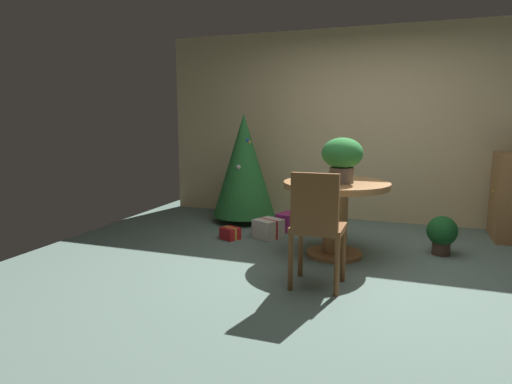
{
  "coord_description": "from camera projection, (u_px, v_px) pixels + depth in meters",
  "views": [
    {
      "loc": [
        0.47,
        -3.95,
        1.39
      ],
      "look_at": [
        -1.0,
        0.19,
        0.66
      ],
      "focal_mm": 30.58,
      "sensor_mm": 36.0,
      "label": 1
    }
  ],
  "objects": [
    {
      "name": "gift_box_red",
      "position": [
        230.0,
        233.0,
        5.11
      ],
      "size": [
        0.25,
        0.24,
        0.14
      ],
      "color": "red",
      "rests_on": "ground_plane"
    },
    {
      "name": "back_wall_panel",
      "position": [
        376.0,
        126.0,
        5.88
      ],
      "size": [
        6.0,
        0.1,
        2.6
      ],
      "primitive_type": "cube",
      "color": "beige",
      "rests_on": "ground_plane"
    },
    {
      "name": "round_dining_table",
      "position": [
        336.0,
        204.0,
        4.42
      ],
      "size": [
        1.06,
        1.06,
        0.77
      ],
      "color": "#9E6B3D",
      "rests_on": "ground_plane"
    },
    {
      "name": "holiday_tree",
      "position": [
        244.0,
        165.0,
        5.89
      ],
      "size": [
        0.84,
        0.84,
        1.47
      ],
      "color": "brown",
      "rests_on": "ground_plane"
    },
    {
      "name": "gift_box_purple",
      "position": [
        287.0,
        222.0,
        5.52
      ],
      "size": [
        0.25,
        0.35,
        0.22
      ],
      "color": "#9E287A",
      "rests_on": "ground_plane"
    },
    {
      "name": "potted_plant",
      "position": [
        442.0,
        233.0,
        4.5
      ],
      "size": [
        0.31,
        0.31,
        0.41
      ],
      "color": "#4C382D",
      "rests_on": "ground_plane"
    },
    {
      "name": "wooden_chair_near",
      "position": [
        317.0,
        223.0,
        3.54
      ],
      "size": [
        0.42,
        0.39,
        0.98
      ],
      "color": "brown",
      "rests_on": "ground_plane"
    },
    {
      "name": "flower_vase",
      "position": [
        342.0,
        156.0,
        4.27
      ],
      "size": [
        0.4,
        0.4,
        0.45
      ],
      "color": "#665B51",
      "rests_on": "round_dining_table"
    },
    {
      "name": "ground_plane",
      "position": [
        351.0,
        271.0,
        4.05
      ],
      "size": [
        6.6,
        6.6,
        0.0
      ],
      "primitive_type": "plane",
      "color": "slate"
    },
    {
      "name": "gift_box_cream",
      "position": [
        268.0,
        229.0,
        5.16
      ],
      "size": [
        0.37,
        0.37,
        0.23
      ],
      "color": "silver",
      "rests_on": "ground_plane"
    }
  ]
}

